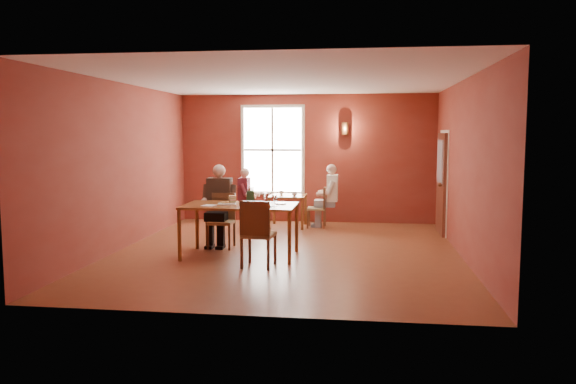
# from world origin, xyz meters

# --- Properties ---
(ground) EXTENTS (6.00, 7.00, 0.01)m
(ground) POSITION_xyz_m (0.00, 0.00, 0.00)
(ground) COLOR brown
(ground) RESTS_ON ground
(wall_back) EXTENTS (6.00, 0.04, 3.00)m
(wall_back) POSITION_xyz_m (0.00, 3.50, 1.50)
(wall_back) COLOR brown
(wall_back) RESTS_ON ground
(wall_front) EXTENTS (6.00, 0.04, 3.00)m
(wall_front) POSITION_xyz_m (0.00, -3.50, 1.50)
(wall_front) COLOR brown
(wall_front) RESTS_ON ground
(wall_left) EXTENTS (0.04, 7.00, 3.00)m
(wall_left) POSITION_xyz_m (-3.00, 0.00, 1.50)
(wall_left) COLOR brown
(wall_left) RESTS_ON ground
(wall_right) EXTENTS (0.04, 7.00, 3.00)m
(wall_right) POSITION_xyz_m (3.00, 0.00, 1.50)
(wall_right) COLOR brown
(wall_right) RESTS_ON ground
(ceiling) EXTENTS (6.00, 7.00, 0.04)m
(ceiling) POSITION_xyz_m (0.00, 0.00, 3.00)
(ceiling) COLOR white
(ceiling) RESTS_ON wall_back
(window) EXTENTS (1.36, 0.10, 1.96)m
(window) POSITION_xyz_m (-0.80, 3.45, 1.70)
(window) COLOR white
(window) RESTS_ON wall_back
(door) EXTENTS (0.12, 1.04, 2.10)m
(door) POSITION_xyz_m (2.94, 2.30, 1.05)
(door) COLOR maroon
(door) RESTS_ON ground
(wall_sconce) EXTENTS (0.16, 0.16, 0.28)m
(wall_sconce) POSITION_xyz_m (0.90, 3.40, 2.20)
(wall_sconce) COLOR brown
(wall_sconce) RESTS_ON wall_back
(main_table) EXTENTS (1.90, 1.07, 0.89)m
(main_table) POSITION_xyz_m (-0.74, -0.43, 0.44)
(main_table) COLOR brown
(main_table) RESTS_ON ground
(chair_diner_main) EXTENTS (0.44, 0.44, 1.00)m
(chair_diner_main) POSITION_xyz_m (-1.24, 0.22, 0.50)
(chair_diner_main) COLOR #3B1A0C
(chair_diner_main) RESTS_ON ground
(diner_main) EXTENTS (0.59, 0.59, 1.46)m
(diner_main) POSITION_xyz_m (-1.24, 0.19, 0.73)
(diner_main) COLOR #463224
(diner_main) RESTS_ON ground
(chair_empty) EXTENTS (0.51, 0.51, 1.07)m
(chair_empty) POSITION_xyz_m (-0.29, -1.11, 0.53)
(chair_empty) COLOR #452617
(chair_empty) RESTS_ON ground
(plate_food) EXTENTS (0.34, 0.34, 0.04)m
(plate_food) POSITION_xyz_m (-0.97, -0.42, 0.91)
(plate_food) COLOR silver
(plate_food) RESTS_ON main_table
(sandwich) EXTENTS (0.14, 0.13, 0.12)m
(sandwich) POSITION_xyz_m (-0.89, -0.33, 0.95)
(sandwich) COLOR tan
(sandwich) RESTS_ON main_table
(goblet_a) EXTENTS (0.11, 0.11, 0.22)m
(goblet_a) POSITION_xyz_m (-0.31, -0.36, 1.00)
(goblet_a) COLOR white
(goblet_a) RESTS_ON main_table
(goblet_b) EXTENTS (0.09, 0.09, 0.21)m
(goblet_b) POSITION_xyz_m (-0.12, -0.58, 0.99)
(goblet_b) COLOR white
(goblet_b) RESTS_ON main_table
(menu_stand) EXTENTS (0.14, 0.10, 0.21)m
(menu_stand) POSITION_xyz_m (-0.61, -0.17, 1.00)
(menu_stand) COLOR #224226
(menu_stand) RESTS_ON main_table
(knife) EXTENTS (0.22, 0.05, 0.00)m
(knife) POSITION_xyz_m (-0.77, -0.65, 0.89)
(knife) COLOR silver
(knife) RESTS_ON main_table
(napkin) EXTENTS (0.25, 0.25, 0.01)m
(napkin) POSITION_xyz_m (-1.22, -0.63, 0.89)
(napkin) COLOR silver
(napkin) RESTS_ON main_table
(side_plate) EXTENTS (0.20, 0.20, 0.01)m
(side_plate) POSITION_xyz_m (-0.07, -0.22, 0.90)
(side_plate) COLOR white
(side_plate) RESTS_ON main_table
(sunglasses) EXTENTS (0.13, 0.12, 0.02)m
(sunglasses) POSITION_xyz_m (-0.22, -0.70, 0.90)
(sunglasses) COLOR #222227
(sunglasses) RESTS_ON main_table
(second_table) EXTENTS (0.81, 0.81, 0.71)m
(second_table) POSITION_xyz_m (-0.34, 2.70, 0.36)
(second_table) COLOR brown
(second_table) RESTS_ON ground
(chair_diner_white) EXTENTS (0.40, 0.40, 0.90)m
(chair_diner_white) POSITION_xyz_m (0.31, 2.70, 0.45)
(chair_diner_white) COLOR brown
(chair_diner_white) RESTS_ON ground
(diner_white) EXTENTS (0.54, 0.54, 1.36)m
(diner_white) POSITION_xyz_m (0.34, 2.70, 0.68)
(diner_white) COLOR white
(diner_white) RESTS_ON ground
(chair_diner_maroon) EXTENTS (0.39, 0.39, 0.88)m
(chair_diner_maroon) POSITION_xyz_m (-0.99, 2.70, 0.44)
(chair_diner_maroon) COLOR brown
(chair_diner_maroon) RESTS_ON ground
(diner_maroon) EXTENTS (0.51, 0.51, 1.27)m
(diner_maroon) POSITION_xyz_m (-1.02, 2.70, 0.64)
(diner_maroon) COLOR maroon
(diner_maroon) RESTS_ON ground
(cup_a) EXTENTS (0.12, 0.12, 0.09)m
(cup_a) POSITION_xyz_m (-0.17, 2.58, 0.76)
(cup_a) COLOR white
(cup_a) RESTS_ON second_table
(cup_b) EXTENTS (0.11, 0.11, 0.09)m
(cup_b) POSITION_xyz_m (-0.50, 2.80, 0.76)
(cup_b) COLOR white
(cup_b) RESTS_ON second_table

